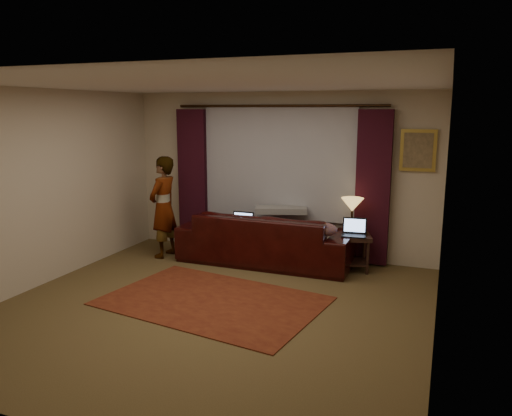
# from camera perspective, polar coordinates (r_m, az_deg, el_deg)

# --- Properties ---
(floor) EXTENTS (5.00, 5.00, 0.01)m
(floor) POSITION_cam_1_polar(r_m,az_deg,el_deg) (6.10, -5.04, -11.32)
(floor) COLOR brown
(floor) RESTS_ON ground
(ceiling) EXTENTS (5.00, 5.00, 0.02)m
(ceiling) POSITION_cam_1_polar(r_m,az_deg,el_deg) (5.64, -5.51, 13.94)
(ceiling) COLOR silver
(ceiling) RESTS_ON ground
(wall_back) EXTENTS (5.00, 0.02, 2.60)m
(wall_back) POSITION_cam_1_polar(r_m,az_deg,el_deg) (8.02, 2.68, 3.84)
(wall_back) COLOR beige
(wall_back) RESTS_ON ground
(wall_front) EXTENTS (5.00, 0.02, 2.60)m
(wall_front) POSITION_cam_1_polar(r_m,az_deg,el_deg) (3.72, -22.66, -5.71)
(wall_front) COLOR beige
(wall_front) RESTS_ON ground
(wall_left) EXTENTS (0.02, 5.00, 2.60)m
(wall_left) POSITION_cam_1_polar(r_m,az_deg,el_deg) (7.18, -23.47, 2.06)
(wall_left) COLOR beige
(wall_left) RESTS_ON ground
(wall_right) EXTENTS (0.02, 5.00, 2.60)m
(wall_right) POSITION_cam_1_polar(r_m,az_deg,el_deg) (5.15, 20.56, -1.01)
(wall_right) COLOR beige
(wall_right) RESTS_ON ground
(sheer_curtain) EXTENTS (2.50, 0.05, 1.80)m
(sheer_curtain) POSITION_cam_1_polar(r_m,az_deg,el_deg) (7.94, 2.56, 5.22)
(sheer_curtain) COLOR #A4A4AC
(sheer_curtain) RESTS_ON wall_back
(drape_left) EXTENTS (0.50, 0.14, 2.30)m
(drape_left) POSITION_cam_1_polar(r_m,az_deg,el_deg) (8.52, -7.19, 3.39)
(drape_left) COLOR black
(drape_left) RESTS_ON floor
(drape_right) EXTENTS (0.50, 0.14, 2.30)m
(drape_right) POSITION_cam_1_polar(r_m,az_deg,el_deg) (7.59, 13.22, 2.22)
(drape_right) COLOR black
(drape_right) RESTS_ON floor
(curtain_rod) EXTENTS (0.04, 0.04, 3.40)m
(curtain_rod) POSITION_cam_1_polar(r_m,az_deg,el_deg) (7.85, 2.50, 11.59)
(curtain_rod) COLOR #301D0E
(curtain_rod) RESTS_ON wall_back
(picture_frame) EXTENTS (0.50, 0.04, 0.60)m
(picture_frame) POSITION_cam_1_polar(r_m,az_deg,el_deg) (7.55, 18.04, 6.29)
(picture_frame) COLOR #B5973E
(picture_frame) RESTS_ON wall_back
(sofa) EXTENTS (2.66, 1.16, 1.07)m
(sofa) POSITION_cam_1_polar(r_m,az_deg,el_deg) (7.65, 1.18, -2.33)
(sofa) COLOR black
(sofa) RESTS_ON floor
(throw_blanket) EXTENTS (0.85, 0.55, 0.09)m
(throw_blanket) POSITION_cam_1_polar(r_m,az_deg,el_deg) (7.75, 2.91, 1.84)
(throw_blanket) COLOR gray
(throw_blanket) RESTS_ON sofa
(clothing_pile) EXTENTS (0.57, 0.49, 0.21)m
(clothing_pile) POSITION_cam_1_polar(r_m,az_deg,el_deg) (7.17, 7.35, -2.49)
(clothing_pile) COLOR #744E55
(clothing_pile) RESTS_ON sofa
(laptop_sofa) EXTENTS (0.34, 0.37, 0.24)m
(laptop_sofa) POSITION_cam_1_polar(r_m,az_deg,el_deg) (7.56, -1.81, -1.55)
(laptop_sofa) COLOR black
(laptop_sofa) RESTS_ON sofa
(area_rug) EXTENTS (2.83, 2.10, 0.01)m
(area_rug) POSITION_cam_1_polar(r_m,az_deg,el_deg) (6.28, -4.97, -10.52)
(area_rug) COLOR maroon
(area_rug) RESTS_ON floor
(end_table) EXTENTS (0.58, 0.58, 0.54)m
(end_table) POSITION_cam_1_polar(r_m,az_deg,el_deg) (7.47, 11.06, -5.00)
(end_table) COLOR black
(end_table) RESTS_ON floor
(tiffany_lamp) EXTENTS (0.45, 0.45, 0.52)m
(tiffany_lamp) POSITION_cam_1_polar(r_m,az_deg,el_deg) (7.43, 10.90, -0.86)
(tiffany_lamp) COLOR olive
(tiffany_lamp) RESTS_ON end_table
(laptop_table) EXTENTS (0.38, 0.41, 0.25)m
(laptop_table) POSITION_cam_1_polar(r_m,az_deg,el_deg) (7.27, 11.16, -2.23)
(laptop_table) COLOR black
(laptop_table) RESTS_ON end_table
(person) EXTENTS (0.50, 0.50, 1.61)m
(person) POSITION_cam_1_polar(r_m,az_deg,el_deg) (8.03, -10.53, 0.10)
(person) COLOR gray
(person) RESTS_ON floor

